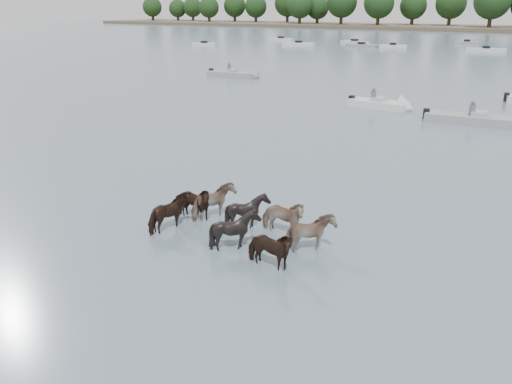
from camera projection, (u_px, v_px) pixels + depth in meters
The scene contains 7 objects.
ground at pixel (259, 260), 14.19m from camera, with size 400.00×400.00×0.00m, color slate.
shoreline at pixel (313, 25), 168.84m from camera, with size 160.00×30.00×1.00m, color #4C4233.
pony_herd at pixel (237, 220), 15.57m from camera, with size 5.72×3.05×1.30m.
motorboat_a at pixel (388, 105), 34.84m from camera, with size 4.62×1.87×1.92m.
motorboat_b at pixel (493, 121), 30.12m from camera, with size 6.59×2.13×1.92m.
motorboat_f at pixel (240, 75), 50.17m from camera, with size 5.71×1.76×1.92m.
treeline at pixel (339, 5), 161.21m from camera, with size 146.48×21.48×12.34m.
Camera 1 is at (6.55, -10.91, 6.56)m, focal length 36.58 mm.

